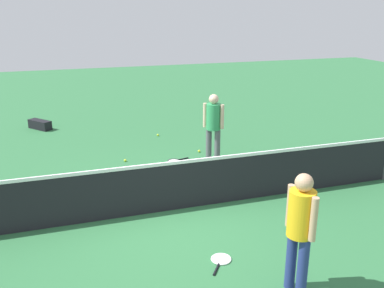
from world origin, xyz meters
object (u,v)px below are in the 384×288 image
(player_far_side, at_px, (300,224))
(tennis_ball_midcourt, at_px, (158,135))
(tennis_ball_baseline, at_px, (11,212))
(tennis_racket_near_player, at_px, (175,161))
(player_near_side, at_px, (213,123))
(equipment_bag, at_px, (39,124))
(tennis_racket_far_player, at_px, (221,260))
(tennis_ball_near_player, at_px, (199,151))
(tennis_ball_by_net, at_px, (125,160))

(player_far_side, xyz_separation_m, tennis_ball_midcourt, (0.09, -7.50, -0.98))
(tennis_ball_baseline, bearing_deg, tennis_racket_near_player, -154.14)
(player_near_side, height_order, tennis_ball_midcourt, player_near_side)
(tennis_ball_baseline, distance_m, equipment_bag, 5.87)
(tennis_racket_far_player, bearing_deg, tennis_racket_near_player, -96.47)
(tennis_ball_midcourt, relative_size, tennis_ball_baseline, 1.00)
(tennis_racket_far_player, height_order, tennis_ball_baseline, tennis_ball_baseline)
(tennis_ball_near_player, bearing_deg, equipment_bag, -42.12)
(player_near_side, relative_size, tennis_racket_far_player, 2.97)
(tennis_ball_baseline, bearing_deg, tennis_ball_midcourt, -133.19)
(player_far_side, distance_m, tennis_ball_by_net, 5.89)
(tennis_racket_far_player, xyz_separation_m, tennis_ball_by_net, (0.68, -4.69, 0.02))
(player_near_side, bearing_deg, player_far_side, 82.18)
(tennis_ball_near_player, xyz_separation_m, equipment_bag, (4.04, -3.65, 0.11))
(player_near_side, height_order, player_far_side, same)
(player_far_side, bearing_deg, tennis_ball_near_player, -96.00)
(tennis_racket_far_player, relative_size, equipment_bag, 0.72)
(player_near_side, relative_size, player_far_side, 1.00)
(tennis_racket_far_player, relative_size, tennis_ball_midcourt, 8.68)
(tennis_racket_near_player, xyz_separation_m, tennis_ball_near_player, (-0.80, -0.46, 0.02))
(player_far_side, bearing_deg, tennis_racket_near_player, -87.93)
(tennis_ball_near_player, height_order, tennis_ball_midcourt, same)
(tennis_racket_far_player, xyz_separation_m, equipment_bag, (2.75, -8.44, 0.13))
(tennis_racket_far_player, bearing_deg, tennis_ball_midcourt, -95.19)
(tennis_ball_baseline, bearing_deg, tennis_ball_near_player, -153.41)
(tennis_ball_by_net, xyz_separation_m, tennis_ball_midcourt, (-1.27, -1.85, 0.00))
(player_far_side, height_order, tennis_racket_far_player, player_far_side)
(player_near_side, xyz_separation_m, tennis_ball_baseline, (4.48, 1.38, -0.98))
(tennis_ball_baseline, bearing_deg, equipment_bag, -93.61)
(player_near_side, distance_m, tennis_racket_far_player, 4.30)
(player_far_side, distance_m, tennis_racket_far_player, 1.55)
(tennis_ball_baseline, bearing_deg, player_far_side, 137.03)
(tennis_racket_near_player, distance_m, tennis_ball_by_net, 1.22)
(tennis_racket_near_player, height_order, tennis_ball_midcourt, tennis_ball_midcourt)
(tennis_racket_far_player, height_order, equipment_bag, equipment_bag)
(tennis_racket_far_player, bearing_deg, tennis_ball_by_net, -81.79)
(tennis_racket_far_player, height_order, tennis_ball_near_player, tennis_ball_near_player)
(tennis_ball_by_net, bearing_deg, player_far_side, 103.52)
(tennis_ball_near_player, bearing_deg, tennis_racket_near_player, 29.79)
(tennis_ball_near_player, distance_m, equipment_bag, 5.45)
(tennis_racket_far_player, distance_m, tennis_ball_by_net, 4.73)
(player_far_side, bearing_deg, tennis_racket_far_player, -54.75)
(player_near_side, height_order, tennis_racket_far_player, player_near_side)
(tennis_ball_near_player, height_order, tennis_ball_by_net, same)
(tennis_racket_near_player, distance_m, tennis_ball_near_player, 0.92)
(player_near_side, bearing_deg, tennis_ball_midcourt, -73.46)
(tennis_ball_by_net, height_order, equipment_bag, equipment_bag)
(player_near_side, xyz_separation_m, tennis_ball_by_net, (2.04, -0.73, -0.98))
(tennis_ball_by_net, xyz_separation_m, equipment_bag, (2.08, -3.75, 0.11))
(player_far_side, relative_size, tennis_racket_far_player, 2.97)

